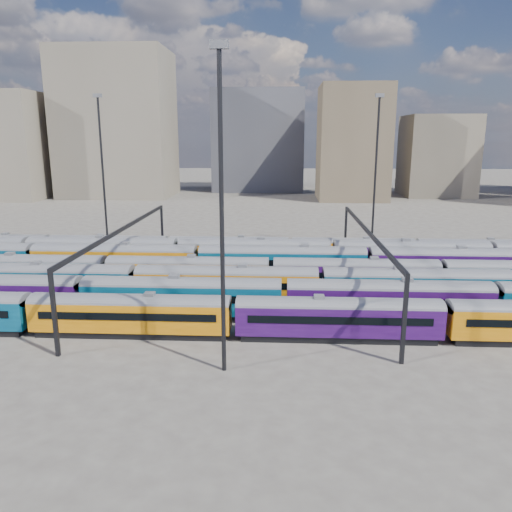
{
  "coord_description": "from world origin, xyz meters",
  "views": [
    {
      "loc": [
        -0.39,
        -59.92,
        18.89
      ],
      "look_at": [
        -3.81,
        6.29,
        3.0
      ],
      "focal_mm": 35.0,
      "sensor_mm": 36.0,
      "label": 1
    }
  ],
  "objects_px": {
    "mast_2": "(222,203)",
    "rake_0": "(338,314)",
    "rake_2": "(227,280)",
    "rake_1": "(388,296)"
  },
  "relations": [
    {
      "from": "rake_1",
      "to": "rake_2",
      "type": "relative_size",
      "value": 0.72
    },
    {
      "from": "rake_0",
      "to": "rake_2",
      "type": "relative_size",
      "value": 0.93
    },
    {
      "from": "rake_2",
      "to": "mast_2",
      "type": "height_order",
      "value": "mast_2"
    },
    {
      "from": "rake_1",
      "to": "mast_2",
      "type": "xyz_separation_m",
      "value": [
        -15.78,
        -12.0,
        11.19
      ]
    },
    {
      "from": "rake_0",
      "to": "mast_2",
      "type": "bearing_deg",
      "value": -145.22
    },
    {
      "from": "rake_2",
      "to": "mast_2",
      "type": "relative_size",
      "value": 5.84
    },
    {
      "from": "rake_1",
      "to": "mast_2",
      "type": "bearing_deg",
      "value": -142.75
    },
    {
      "from": "rake_0",
      "to": "rake_2",
      "type": "bearing_deg",
      "value": 139.38
    },
    {
      "from": "mast_2",
      "to": "rake_0",
      "type": "bearing_deg",
      "value": 34.78
    },
    {
      "from": "rake_0",
      "to": "rake_1",
      "type": "bearing_deg",
      "value": 41.23
    }
  ]
}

